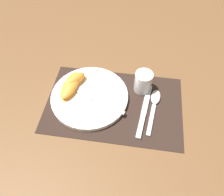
{
  "coord_description": "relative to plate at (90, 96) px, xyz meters",
  "views": [
    {
      "loc": [
        0.06,
        -0.44,
        0.64
      ],
      "look_at": [
        -0.01,
        0.01,
        0.02
      ],
      "focal_mm": 35.0,
      "sensor_mm": 36.0,
      "label": 1
    }
  ],
  "objects": [
    {
      "name": "ground_plane",
      "position": [
        0.09,
        -0.01,
        -0.01
      ],
      "size": [
        3.0,
        3.0,
        0.0
      ],
      "primitive_type": "plane",
      "color": "brown"
    },
    {
      "name": "placemat",
      "position": [
        0.09,
        -0.01,
        -0.01
      ],
      "size": [
        0.48,
        0.3,
        0.0
      ],
      "color": "black",
      "rests_on": "ground_plane"
    },
    {
      "name": "plate",
      "position": [
        0.0,
        0.0,
        0.0
      ],
      "size": [
        0.28,
        0.28,
        0.02
      ],
      "color": "white",
      "rests_on": "placemat"
    },
    {
      "name": "juice_glass",
      "position": [
        0.18,
        0.07,
        0.03
      ],
      "size": [
        0.06,
        0.06,
        0.08
      ],
      "color": "silver",
      "rests_on": "placemat"
    },
    {
      "name": "knife",
      "position": [
        0.2,
        -0.03,
        -0.01
      ],
      "size": [
        0.05,
        0.23,
        0.01
      ],
      "color": "#BCBCC1",
      "rests_on": "placemat"
    },
    {
      "name": "spoon",
      "position": [
        0.23,
        0.01,
        -0.0
      ],
      "size": [
        0.05,
        0.19,
        0.01
      ],
      "color": "#BCBCC1",
      "rests_on": "placemat"
    },
    {
      "name": "fork",
      "position": [
        0.03,
        -0.01,
        0.01
      ],
      "size": [
        0.19,
        0.1,
        0.0
      ],
      "color": "#BCBCC1",
      "rests_on": "plate"
    },
    {
      "name": "citrus_wedge_0",
      "position": [
        -0.06,
        0.04,
        0.02
      ],
      "size": [
        0.09,
        0.11,
        0.04
      ],
      "color": "#F7C656",
      "rests_on": "plate"
    },
    {
      "name": "citrus_wedge_1",
      "position": [
        -0.07,
        0.02,
        0.02
      ],
      "size": [
        0.08,
        0.14,
        0.03
      ],
      "color": "#F7C656",
      "rests_on": "plate"
    }
  ]
}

